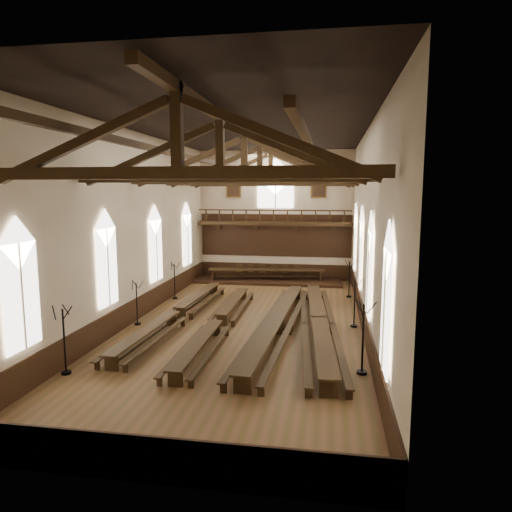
# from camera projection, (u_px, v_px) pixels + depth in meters

# --- Properties ---
(ground) EXTENTS (26.00, 26.00, 0.00)m
(ground) POSITION_uv_depth(u_px,v_px,m) (245.00, 326.00, 23.55)
(ground) COLOR brown
(ground) RESTS_ON ground
(room_walls) EXTENTS (26.00, 26.00, 26.00)m
(room_walls) POSITION_uv_depth(u_px,v_px,m) (244.00, 200.00, 22.63)
(room_walls) COLOR beige
(room_walls) RESTS_ON ground
(wainscot_band) EXTENTS (12.00, 26.00, 1.20)m
(wainscot_band) POSITION_uv_depth(u_px,v_px,m) (245.00, 314.00, 23.46)
(wainscot_band) COLOR black
(wainscot_band) RESTS_ON ground
(side_windows) EXTENTS (11.85, 19.80, 4.50)m
(side_windows) POSITION_uv_depth(u_px,v_px,m) (245.00, 254.00, 23.02)
(side_windows) COLOR white
(side_windows) RESTS_ON room_walls
(end_window) EXTENTS (2.80, 0.12, 3.80)m
(end_window) POSITION_uv_depth(u_px,v_px,m) (275.00, 187.00, 35.12)
(end_window) COLOR white
(end_window) RESTS_ON room_walls
(minstrels_gallery) EXTENTS (11.80, 1.24, 3.70)m
(minstrels_gallery) POSITION_uv_depth(u_px,v_px,m) (275.00, 230.00, 35.36)
(minstrels_gallery) COLOR #322410
(minstrels_gallery) RESTS_ON room_walls
(portraits) EXTENTS (7.75, 0.09, 1.45)m
(portraits) POSITION_uv_depth(u_px,v_px,m) (275.00, 188.00, 35.14)
(portraits) COLOR brown
(portraits) RESTS_ON room_walls
(roof_trusses) EXTENTS (11.70, 25.70, 2.80)m
(roof_trusses) POSITION_uv_depth(u_px,v_px,m) (244.00, 164.00, 22.38)
(roof_trusses) COLOR #322410
(roof_trusses) RESTS_ON room_walls
(refectory_row_a) EXTENTS (1.74, 14.17, 0.72)m
(refectory_row_a) POSITION_uv_depth(u_px,v_px,m) (176.00, 313.00, 24.06)
(refectory_row_a) COLOR #322410
(refectory_row_a) RESTS_ON ground
(refectory_row_b) EXTENTS (1.48, 13.90, 0.69)m
(refectory_row_b) POSITION_uv_depth(u_px,v_px,m) (218.00, 321.00, 22.60)
(refectory_row_b) COLOR #322410
(refectory_row_b) RESTS_ON ground
(refectory_row_c) EXTENTS (2.00, 14.91, 0.80)m
(refectory_row_c) POSITION_uv_depth(u_px,v_px,m) (277.00, 321.00, 22.35)
(refectory_row_c) COLOR #322410
(refectory_row_c) RESTS_ON ground
(refectory_row_d) EXTENTS (2.20, 15.09, 0.81)m
(refectory_row_d) POSITION_uv_depth(u_px,v_px,m) (318.00, 321.00, 22.27)
(refectory_row_d) COLOR #322410
(refectory_row_d) RESTS_ON ground
(dais) EXTENTS (11.40, 2.89, 0.19)m
(dais) POSITION_uv_depth(u_px,v_px,m) (266.00, 281.00, 34.74)
(dais) COLOR black
(dais) RESTS_ON ground
(high_table) EXTENTS (8.85, 2.11, 0.82)m
(high_table) POSITION_uv_depth(u_px,v_px,m) (267.00, 271.00, 34.63)
(high_table) COLOR #322410
(high_table) RESTS_ON dais
(high_chairs) EXTENTS (4.99, 0.49, 1.02)m
(high_chairs) POSITION_uv_depth(u_px,v_px,m) (268.00, 271.00, 35.48)
(high_chairs) COLOR #322410
(high_chairs) RESTS_ON dais
(candelabrum_left_near) EXTENTS (0.81, 0.78, 2.69)m
(candelabrum_left_near) POSITION_uv_depth(u_px,v_px,m) (65.00, 353.00, 17.21)
(candelabrum_left_near) COLOR black
(candelabrum_left_near) RESTS_ON ground
(candelabrum_left_mid) EXTENTS (0.66, 0.72, 2.35)m
(candelabrum_left_mid) POSITION_uv_depth(u_px,v_px,m) (137.00, 311.00, 23.62)
(candelabrum_left_mid) COLOR black
(candelabrum_left_mid) RESTS_ON ground
(candelabrum_left_far) EXTENTS (0.70, 0.73, 2.41)m
(candelabrum_left_far) POSITION_uv_depth(u_px,v_px,m) (175.00, 288.00, 29.31)
(candelabrum_left_far) COLOR black
(candelabrum_left_far) RESTS_ON ground
(candelabrum_right_near) EXTENTS (0.81, 0.88, 2.88)m
(candelabrum_right_near) POSITION_uv_depth(u_px,v_px,m) (362.00, 352.00, 17.22)
(candelabrum_right_near) COLOR black
(candelabrum_right_near) RESTS_ON ground
(candelabrum_right_mid) EXTENTS (0.77, 0.71, 2.54)m
(candelabrum_right_mid) POSITION_uv_depth(u_px,v_px,m) (354.00, 312.00, 23.21)
(candelabrum_right_mid) COLOR black
(candelabrum_right_mid) RESTS_ON ground
(candelabrum_right_far) EXTENTS (0.74, 0.72, 2.48)m
(candelabrum_right_far) POSITION_uv_depth(u_px,v_px,m) (349.00, 286.00, 29.76)
(candelabrum_right_far) COLOR black
(candelabrum_right_far) RESTS_ON ground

